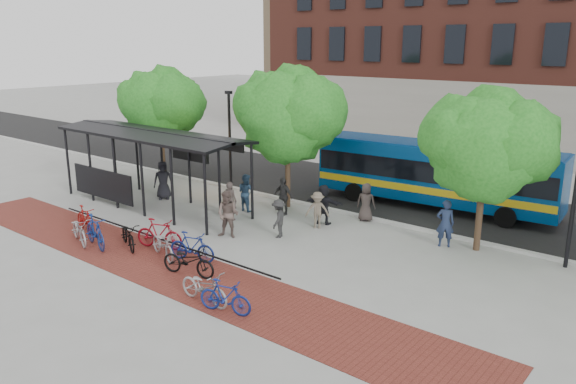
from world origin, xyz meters
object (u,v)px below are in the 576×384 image
Objects in this scene: tree_a at (162,103)px; bus at (435,171)px; pedestrian_1 at (230,201)px; bike_1 at (85,219)px; pedestrian_2 at (246,192)px; bike_11 at (225,297)px; pedestrian_9 at (279,218)px; lamp_post_left at (230,139)px; bike_5 at (159,234)px; pedestrian_4 at (283,196)px; bike_3 at (95,232)px; bike_6 at (163,244)px; pedestrian_0 at (163,180)px; pedestrian_8 at (228,214)px; tree_b at (290,111)px; pedestrian_7 at (445,223)px; bike_4 at (128,235)px; bike_7 at (192,247)px; bus_shelter at (149,142)px; pedestrian_6 at (366,202)px; pedestrian_5 at (324,204)px; pedestrian_3 at (317,210)px; bike_2 at (79,230)px; bike_10 at (204,287)px; lamp_post_right at (576,190)px; tree_c at (489,142)px.

tree_a reaches higher than bus.
pedestrian_1 is (8.25, -3.18, -3.39)m from tree_a.
pedestrian_2 is at bearing -14.05° from bike_1.
pedestrian_9 is (-2.93, 5.88, 0.27)m from bike_11.
lamp_post_left is at bearing -30.04° from pedestrian_2.
bike_11 is at bearing -130.13° from bike_5.
bike_3 is at bearing -109.20° from pedestrian_4.
pedestrian_0 reaches higher than bike_6.
lamp_post_left reaches higher than pedestrian_8.
bike_1 is 9.52m from bike_11.
pedestrian_4 is at bearing 71.95° from pedestrian_8.
pedestrian_4 is at bearing -65.63° from tree_b.
tree_b is 3.54× the size of pedestrian_7.
bike_4 is 1.04× the size of pedestrian_7.
bike_1 is 1.00× the size of bike_7.
bus_shelter is 10.25m from pedestrian_6.
tree_b reaches higher than pedestrian_5.
bike_4 is 1.23× the size of pedestrian_3.
pedestrian_1 is at bearing -0.21° from bike_3.
pedestrian_0 is 6.74m from pedestrian_8.
pedestrian_0 is at bearing 44.66° from bike_11.
bike_5 is 1.16× the size of pedestrian_6.
tree_a is at bearing 90.75° from pedestrian_0.
tree_a is 10.17m from pedestrian_4.
lamp_post_left is 5.18m from pedestrian_4.
bus is at bearing -141.73° from pedestrian_1.
bus_shelter is 7.41m from bike_6.
bus_shelter is 5.98m from bike_2.
bike_7 is 6.37m from pedestrian_4.
pedestrian_3 is at bearing 11.77° from bike_10.
bike_3 is 1.08× the size of pedestrian_0.
bike_7 is 1.15× the size of pedestrian_3.
lamp_post_right is 2.81× the size of pedestrian_7.
bike_1 reaches higher than bike_2.
bike_6 is at bearing -56.53° from bike_3.
bike_10 is at bearing -94.02° from bike_6.
bike_2 reaches higher than bike_11.
lamp_post_left is 2.99× the size of pedestrian_2.
lamp_post_left is at bearing 11.10° from bike_1.
pedestrian_2 reaches higher than pedestrian_4.
pedestrian_7 is (8.56, 2.71, 0.06)m from pedestrian_1.
pedestrian_2 reaches higher than bike_5.
pedestrian_4 is (4.70, 6.88, 0.31)m from bike_1.
bike_2 is (-12.19, -8.88, -3.53)m from tree_c.
bike_7 is 0.94× the size of pedestrian_8.
bike_4 is at bearing 10.50° from pedestrian_7.
tree_b is 3.83× the size of pedestrian_4.
bike_2 is 5.67m from pedestrian_8.
bike_4 is at bearing -156.43° from pedestrian_3.
bike_5 is (-0.35, -7.34, -3.88)m from tree_b.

